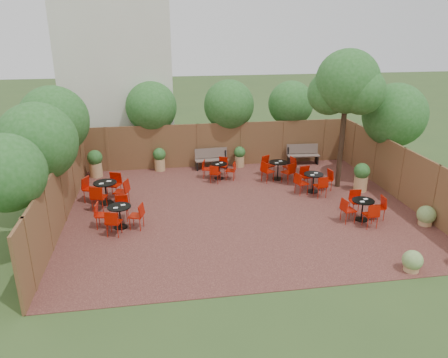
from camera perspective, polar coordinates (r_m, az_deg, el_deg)
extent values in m
plane|color=#354F23|center=(15.25, 2.30, -4.06)|extent=(80.00, 80.00, 0.00)
cube|color=#3D1C19|center=(15.25, 2.30, -4.02)|extent=(12.00, 10.00, 0.02)
cube|color=#54361F|center=(19.56, -0.52, 4.59)|extent=(12.00, 0.08, 2.00)
cube|color=#54361F|center=(14.96, -20.82, -1.79)|extent=(0.08, 10.00, 2.00)
cube|color=#54361F|center=(17.05, 22.55, 0.62)|extent=(0.08, 10.00, 2.00)
cube|color=beige|center=(21.81, -13.90, 13.68)|extent=(5.00, 4.00, 8.00)
sphere|color=#22591D|center=(17.41, -21.68, 7.24)|extent=(2.60, 2.60, 2.60)
sphere|color=#22591D|center=(14.55, -23.60, 4.51)|extent=(2.48, 2.48, 2.48)
sphere|color=#22591D|center=(12.34, -27.04, 0.73)|extent=(2.05, 2.05, 2.05)
sphere|color=#22591D|center=(19.66, -9.64, 9.42)|extent=(2.27, 2.27, 2.27)
sphere|color=#22591D|center=(19.83, 0.65, 9.81)|extent=(2.29, 2.29, 2.29)
sphere|color=#22591D|center=(20.74, 8.88, 9.89)|extent=(2.13, 2.13, 2.13)
sphere|color=#22591D|center=(18.56, 21.75, 7.90)|extent=(2.54, 2.54, 2.54)
cylinder|color=black|center=(17.26, 15.47, 5.89)|extent=(0.22, 0.22, 4.39)
sphere|color=#22591D|center=(16.91, 16.10, 12.38)|extent=(2.38, 2.38, 2.38)
sphere|color=#22591D|center=(17.13, 13.84, 11.04)|extent=(1.66, 1.66, 1.66)
sphere|color=#22591D|center=(16.76, 17.83, 11.08)|extent=(1.74, 1.74, 1.74)
cube|color=brown|center=(19.23, -1.68, 2.56)|extent=(1.49, 0.53, 0.05)
cube|color=brown|center=(19.34, -1.76, 3.48)|extent=(1.47, 0.20, 0.44)
cube|color=black|center=(19.23, -3.64, 1.83)|extent=(0.09, 0.44, 0.39)
cube|color=black|center=(19.39, 0.28, 2.03)|extent=(0.09, 0.44, 0.39)
cube|color=brown|center=(20.20, 10.49, 3.11)|extent=(1.50, 0.54, 0.05)
cube|color=brown|center=(20.30, 10.36, 3.99)|extent=(1.48, 0.21, 0.45)
cube|color=black|center=(20.06, 8.64, 2.42)|extent=(0.09, 0.45, 0.39)
cube|color=black|center=(20.49, 12.22, 2.57)|extent=(0.09, 0.45, 0.39)
cylinder|color=black|center=(17.09, 11.69, -1.62)|extent=(0.44, 0.44, 0.03)
cylinder|color=black|center=(16.96, 11.77, -0.52)|extent=(0.05, 0.05, 0.69)
cylinder|color=black|center=(16.84, 11.85, 0.62)|extent=(0.75, 0.75, 0.03)
cube|color=white|center=(16.95, 12.14, 0.80)|extent=(0.15, 0.12, 0.01)
cube|color=white|center=(16.70, 11.68, 0.54)|extent=(0.15, 0.12, 0.01)
cylinder|color=black|center=(18.13, -0.66, 0.10)|extent=(0.40, 0.40, 0.03)
cylinder|color=black|center=(18.02, -0.66, 1.06)|extent=(0.05, 0.05, 0.63)
cylinder|color=black|center=(17.92, -0.67, 2.04)|extent=(0.68, 0.68, 0.03)
cube|color=white|center=(17.99, -0.36, 2.18)|extent=(0.15, 0.13, 0.01)
cube|color=white|center=(17.80, -0.90, 1.98)|extent=(0.15, 0.13, 0.01)
cylinder|color=black|center=(15.13, 17.77, -5.15)|extent=(0.42, 0.42, 0.03)
cylinder|color=black|center=(14.99, 17.90, -3.97)|extent=(0.05, 0.05, 0.67)
cylinder|color=black|center=(14.86, 18.04, -2.75)|extent=(0.73, 0.73, 0.03)
cube|color=white|center=(14.96, 18.32, -2.53)|extent=(0.14, 0.10, 0.01)
cube|color=white|center=(14.71, 17.92, -2.88)|extent=(0.14, 0.10, 0.01)
cylinder|color=black|center=(18.22, 7.13, 0.05)|extent=(0.45, 0.45, 0.03)
cylinder|color=black|center=(18.10, 7.17, 1.12)|extent=(0.05, 0.05, 0.71)
cylinder|color=black|center=(17.98, 7.22, 2.22)|extent=(0.77, 0.77, 0.03)
cube|color=white|center=(18.08, 7.53, 2.38)|extent=(0.17, 0.15, 0.02)
cube|color=white|center=(17.84, 7.02, 2.15)|extent=(0.17, 0.15, 0.02)
cylinder|color=black|center=(14.31, -13.54, -6.20)|extent=(0.44, 0.44, 0.03)
cylinder|color=black|center=(14.16, -13.66, -4.93)|extent=(0.05, 0.05, 0.69)
cylinder|color=black|center=(14.02, -13.78, -3.61)|extent=(0.75, 0.75, 0.03)
cube|color=white|center=(14.07, -13.28, -3.37)|extent=(0.15, 0.12, 0.01)
cube|color=white|center=(13.91, -14.23, -3.74)|extent=(0.15, 0.12, 0.01)
cylinder|color=black|center=(16.26, -15.30, -3.08)|extent=(0.48, 0.48, 0.03)
cylinder|color=black|center=(16.11, -15.43, -1.81)|extent=(0.05, 0.05, 0.77)
cylinder|color=black|center=(15.97, -15.56, -0.49)|extent=(0.83, 0.83, 0.03)
cube|color=white|center=(16.03, -15.07, -0.28)|extent=(0.18, 0.15, 0.02)
cube|color=white|center=(15.86, -16.01, -0.60)|extent=(0.18, 0.15, 0.02)
cylinder|color=tan|center=(19.28, -8.53, 1.91)|extent=(0.47, 0.47, 0.54)
sphere|color=#22591D|center=(19.13, -8.61, 3.27)|extent=(0.56, 0.56, 0.56)
cylinder|color=tan|center=(19.60, 2.08, 2.36)|extent=(0.43, 0.43, 0.49)
sphere|color=#22591D|center=(19.47, 2.10, 3.59)|extent=(0.51, 0.51, 0.51)
cylinder|color=tan|center=(19.08, -16.65, 1.19)|extent=(0.53, 0.53, 0.61)
sphere|color=#22591D|center=(18.92, -16.81, 2.75)|extent=(0.64, 0.64, 0.64)
cylinder|color=tan|center=(17.58, 17.70, -0.59)|extent=(0.51, 0.51, 0.58)
sphere|color=#22591D|center=(17.41, 17.88, 1.02)|extent=(0.61, 0.61, 0.61)
cylinder|color=tan|center=(12.67, 23.65, -10.74)|extent=(0.39, 0.39, 0.18)
sphere|color=#71924C|center=(12.56, 23.79, -9.86)|extent=(0.54, 0.54, 0.54)
cylinder|color=tan|center=(15.53, 25.18, -5.15)|extent=(0.44, 0.44, 0.20)
sphere|color=#71924C|center=(15.43, 25.32, -4.32)|extent=(0.60, 0.60, 0.60)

